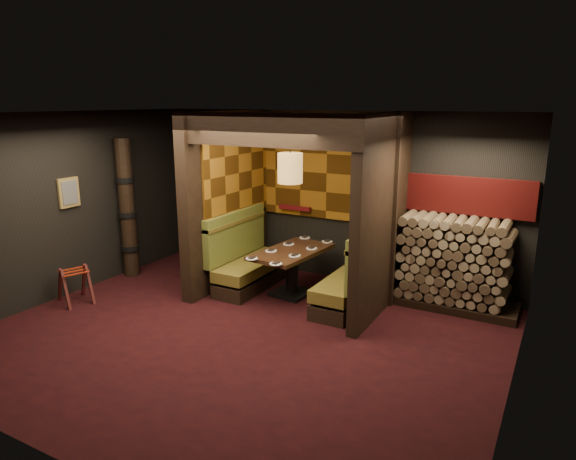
# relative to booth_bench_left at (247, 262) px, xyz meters

# --- Properties ---
(floor) EXTENTS (6.50, 5.50, 0.02)m
(floor) POSITION_rel_booth_bench_left_xyz_m (0.96, -1.65, -0.41)
(floor) COLOR black
(floor) RESTS_ON ground
(ceiling) EXTENTS (6.50, 5.50, 0.02)m
(ceiling) POSITION_rel_booth_bench_left_xyz_m (0.96, -1.65, 2.46)
(ceiling) COLOR black
(ceiling) RESTS_ON ground
(wall_back) EXTENTS (6.50, 0.02, 2.85)m
(wall_back) POSITION_rel_booth_bench_left_xyz_m (0.96, 1.11, 1.02)
(wall_back) COLOR black
(wall_back) RESTS_ON ground
(wall_front) EXTENTS (6.50, 0.02, 2.85)m
(wall_front) POSITION_rel_booth_bench_left_xyz_m (0.96, -4.41, 1.02)
(wall_front) COLOR black
(wall_front) RESTS_ON ground
(wall_left) EXTENTS (0.02, 5.50, 2.85)m
(wall_left) POSITION_rel_booth_bench_left_xyz_m (-2.30, -1.65, 1.02)
(wall_left) COLOR black
(wall_left) RESTS_ON ground
(wall_right) EXTENTS (0.02, 5.50, 2.85)m
(wall_right) POSITION_rel_booth_bench_left_xyz_m (4.22, -1.65, 1.02)
(wall_right) COLOR black
(wall_right) RESTS_ON ground
(partition_left) EXTENTS (0.20, 2.20, 2.85)m
(partition_left) POSITION_rel_booth_bench_left_xyz_m (-0.39, -0.00, 1.02)
(partition_left) COLOR black
(partition_left) RESTS_ON floor
(partition_right) EXTENTS (0.15, 2.10, 2.85)m
(partition_right) POSITION_rel_booth_bench_left_xyz_m (2.26, 0.05, 1.02)
(partition_right) COLOR black
(partition_right) RESTS_ON floor
(header_beam) EXTENTS (2.85, 0.18, 0.44)m
(header_beam) POSITION_rel_booth_bench_left_xyz_m (0.94, -0.95, 2.23)
(header_beam) COLOR black
(header_beam) RESTS_ON partition_left
(tapa_back_panel) EXTENTS (2.40, 0.06, 1.55)m
(tapa_back_panel) POSITION_rel_booth_bench_left_xyz_m (0.94, 1.06, 1.42)
(tapa_back_panel) COLOR #8C5512
(tapa_back_panel) RESTS_ON wall_back
(tapa_side_panel) EXTENTS (0.04, 1.85, 1.45)m
(tapa_side_panel) POSITION_rel_booth_bench_left_xyz_m (-0.27, 0.17, 1.45)
(tapa_side_panel) COLOR #8C5512
(tapa_side_panel) RESTS_ON partition_left
(lacquer_shelf) EXTENTS (0.60, 0.12, 0.07)m
(lacquer_shelf) POSITION_rel_booth_bench_left_xyz_m (0.36, 1.00, 0.78)
(lacquer_shelf) COLOR #5A0C12
(lacquer_shelf) RESTS_ON wall_back
(booth_bench_left) EXTENTS (0.68, 1.60, 1.14)m
(booth_bench_left) POSITION_rel_booth_bench_left_xyz_m (0.00, 0.00, 0.00)
(booth_bench_left) COLOR black
(booth_bench_left) RESTS_ON floor
(booth_bench_right) EXTENTS (0.68, 1.60, 1.14)m
(booth_bench_right) POSITION_rel_booth_bench_left_xyz_m (1.89, 0.00, 0.00)
(booth_bench_right) COLOR black
(booth_bench_right) RESTS_ON floor
(dining_table) EXTENTS (0.90, 1.47, 0.74)m
(dining_table) POSITION_rel_booth_bench_left_xyz_m (0.84, -0.02, 0.10)
(dining_table) COLOR black
(dining_table) RESTS_ON floor
(place_settings) EXTENTS (0.76, 1.66, 0.03)m
(place_settings) POSITION_rel_booth_bench_left_xyz_m (0.84, -0.02, 0.35)
(place_settings) COLOR white
(place_settings) RESTS_ON dining_table
(pendant_lamp) EXTENTS (0.38, 0.38, 1.05)m
(pendant_lamp) POSITION_rel_booth_bench_left_xyz_m (0.84, -0.07, 1.63)
(pendant_lamp) COLOR #AB7F3D
(pendant_lamp) RESTS_ON ceiling
(framed_picture) EXTENTS (0.05, 0.36, 0.46)m
(framed_picture) POSITION_rel_booth_bench_left_xyz_m (-2.25, -1.55, 1.22)
(framed_picture) COLOR olive
(framed_picture) RESTS_ON wall_left
(luggage_rack) EXTENTS (0.67, 0.57, 0.61)m
(luggage_rack) POSITION_rel_booth_bench_left_xyz_m (-1.89, -1.89, -0.10)
(luggage_rack) COLOR #441512
(luggage_rack) RESTS_ON floor
(totem_column) EXTENTS (0.31, 0.31, 2.40)m
(totem_column) POSITION_rel_booth_bench_left_xyz_m (-2.09, -0.55, 0.79)
(totem_column) COLOR black
(totem_column) RESTS_ON floor
(firewood_stack) EXTENTS (1.73, 0.70, 1.36)m
(firewood_stack) POSITION_rel_booth_bench_left_xyz_m (3.25, 0.70, 0.28)
(firewood_stack) COLOR black
(firewood_stack) RESTS_ON floor
(mosaic_header) EXTENTS (1.83, 0.10, 0.56)m
(mosaic_header) POSITION_rel_booth_bench_left_xyz_m (3.25, 1.03, 1.24)
(mosaic_header) COLOR maroon
(mosaic_header) RESTS_ON wall_back
(bay_front_post) EXTENTS (0.08, 0.08, 2.85)m
(bay_front_post) POSITION_rel_booth_bench_left_xyz_m (2.35, 0.31, 1.02)
(bay_front_post) COLOR black
(bay_front_post) RESTS_ON floor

